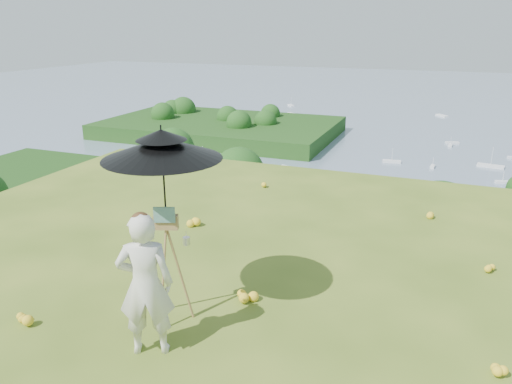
% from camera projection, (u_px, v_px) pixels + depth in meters
% --- Properties ---
extents(ground, '(14.00, 14.00, 0.00)m').
position_uv_depth(ground, '(271.00, 348.00, 5.34)').
color(ground, '#47621C').
rests_on(ground, ground).
extents(shoreline_tier, '(170.00, 28.00, 8.00)m').
position_uv_depth(shoreline_tier, '(422.00, 274.00, 82.94)').
color(shoreline_tier, gray).
rests_on(shoreline_tier, bay_water).
extents(bay_water, '(700.00, 700.00, 0.00)m').
position_uv_depth(bay_water, '(449.00, 111.00, 227.86)').
color(bay_water, slate).
rests_on(bay_water, ground).
extents(peninsula, '(90.00, 60.00, 12.00)m').
position_uv_depth(peninsula, '(220.00, 121.00, 177.35)').
color(peninsula, '#14370F').
rests_on(peninsula, bay_water).
extents(slope_trees, '(110.00, 50.00, 6.00)m').
position_uv_depth(slope_trees, '(414.00, 259.00, 40.98)').
color(slope_trees, '#154915').
rests_on(slope_trees, forest_slope).
extents(harbor_town, '(110.00, 22.00, 5.00)m').
position_uv_depth(harbor_town, '(426.00, 238.00, 80.88)').
color(harbor_town, silver).
rests_on(harbor_town, shoreline_tier).
extents(moored_boats, '(140.00, 140.00, 0.70)m').
position_uv_depth(moored_boats, '(402.00, 144.00, 162.41)').
color(moored_boats, white).
rests_on(moored_boats, bay_water).
extents(wildflowers, '(10.00, 10.50, 0.12)m').
position_uv_depth(wildflowers, '(278.00, 330.00, 5.54)').
color(wildflowers, yellow).
rests_on(wildflowers, ground).
extents(painter, '(0.68, 0.59, 1.56)m').
position_uv_depth(painter, '(145.00, 285.00, 5.05)').
color(painter, beige).
rests_on(painter, ground).
extents(field_easel, '(0.70, 0.70, 1.42)m').
position_uv_depth(field_easel, '(168.00, 264.00, 5.64)').
color(field_easel, olive).
rests_on(field_easel, ground).
extents(sun_umbrella, '(1.70, 1.70, 1.13)m').
position_uv_depth(sun_umbrella, '(164.00, 177.00, 5.34)').
color(sun_umbrella, black).
rests_on(sun_umbrella, field_easel).
extents(painter_cap, '(0.27, 0.29, 0.10)m').
position_uv_depth(painter_cap, '(140.00, 217.00, 4.82)').
color(painter_cap, '#C56C71').
rests_on(painter_cap, painter).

